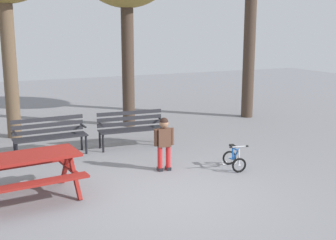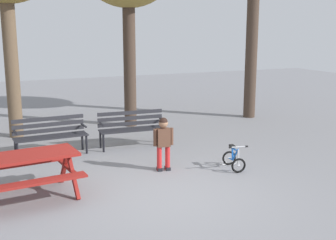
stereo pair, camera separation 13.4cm
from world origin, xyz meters
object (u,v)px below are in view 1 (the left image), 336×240
park_bench_far_left (50,133)px  park_bench_left (131,126)px  child_standing (164,139)px  kids_bicycle (234,159)px  picnic_table (23,166)px

park_bench_far_left → park_bench_left: size_ratio=0.99×
park_bench_far_left → park_bench_left: same height
child_standing → park_bench_left: bearing=89.2°
park_bench_far_left → kids_bicycle: size_ratio=2.66×
picnic_table → kids_bicycle: bearing=-1.0°
kids_bicycle → picnic_table: bearing=179.0°
child_standing → kids_bicycle: 1.49m
park_bench_far_left → park_bench_left: 1.91m
picnic_table → kids_bicycle: size_ratio=3.18×
park_bench_far_left → child_standing: 2.77m
park_bench_left → kids_bicycle: 2.80m
picnic_table → child_standing: (2.74, 0.43, 0.05)m
picnic_table → park_bench_far_left: bearing=70.8°
park_bench_far_left → child_standing: bearing=-47.1°
picnic_table → kids_bicycle: (4.08, -0.07, -0.39)m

